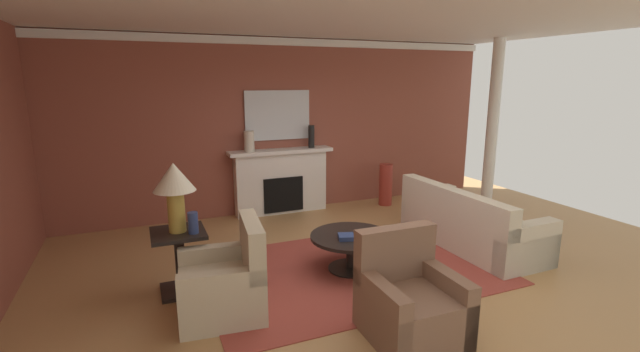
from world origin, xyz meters
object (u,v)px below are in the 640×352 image
(vase_mantel_right, at_px, (311,137))
(armchair_near_window, at_px, (225,285))
(mantel_mirror, at_px, (278,115))
(coffee_table, at_px, (351,244))
(table_lamp, at_px, (174,184))
(vase_tall_corner, at_px, (386,185))
(side_table, at_px, (180,258))
(fireplace, at_px, (281,183))
(vase_on_side_table, at_px, (193,223))
(armchair_facing_fireplace, at_px, (410,304))
(vase_mantel_left, at_px, (249,141))
(sofa, at_px, (468,225))

(vase_mantel_right, bearing_deg, armchair_near_window, -125.38)
(mantel_mirror, xyz_separation_m, armchair_near_window, (-1.56, -3.14, -1.39))
(coffee_table, distance_m, vase_mantel_right, 2.77)
(table_lamp, relative_size, vase_tall_corner, 0.98)
(side_table, bearing_deg, fireplace, 50.93)
(mantel_mirror, bearing_deg, coffee_table, -88.87)
(side_table, bearing_deg, vase_mantel_right, 43.16)
(mantel_mirror, bearing_deg, vase_on_side_table, -124.19)
(armchair_facing_fireplace, relative_size, vase_tall_corner, 1.24)
(mantel_mirror, distance_m, side_table, 3.40)
(coffee_table, xyz_separation_m, vase_mantel_left, (-0.60, 2.54, 0.96))
(table_lamp, relative_size, vase_mantel_right, 1.92)
(coffee_table, xyz_separation_m, table_lamp, (-1.97, 0.22, 0.89))
(sofa, relative_size, vase_mantel_right, 5.40)
(armchair_near_window, distance_m, table_lamp, 1.18)
(vase_mantel_right, xyz_separation_m, vase_tall_corner, (1.38, -0.25, -0.93))
(sofa, xyz_separation_m, armchair_facing_fireplace, (-2.01, -1.52, 0.01))
(armchair_near_window, xyz_separation_m, coffee_table, (1.61, 0.43, 0.03))
(side_table, bearing_deg, vase_mantel_left, 59.39)
(vase_mantel_left, xyz_separation_m, vase_tall_corner, (2.48, -0.25, -0.91))
(vase_mantel_right, relative_size, vase_on_side_table, 1.71)
(fireplace, relative_size, table_lamp, 2.40)
(fireplace, height_order, armchair_facing_fireplace, fireplace)
(table_lamp, bearing_deg, coffee_table, -6.48)
(sofa, xyz_separation_m, side_table, (-3.85, 0.15, 0.10))
(mantel_mirror, height_order, vase_mantel_right, mantel_mirror)
(armchair_near_window, bearing_deg, vase_tall_corner, 37.93)
(vase_mantel_left, bearing_deg, vase_on_side_table, -116.61)
(mantel_mirror, bearing_deg, side_table, -127.68)
(coffee_table, distance_m, vase_on_side_table, 1.89)
(armchair_near_window, relative_size, vase_on_side_table, 4.14)
(coffee_table, relative_size, vase_mantel_left, 2.93)
(vase_mantel_left, height_order, vase_tall_corner, vase_mantel_left)
(armchair_near_window, distance_m, vase_mantel_right, 3.78)
(armchair_facing_fireplace, height_order, vase_tall_corner, armchair_facing_fireplace)
(vase_tall_corner, bearing_deg, coffee_table, -129.31)
(coffee_table, relative_size, side_table, 1.43)
(armchair_near_window, xyz_separation_m, vase_mantel_left, (1.01, 2.97, 0.99))
(sofa, relative_size, armchair_facing_fireplace, 2.23)
(sofa, bearing_deg, vase_tall_corner, 89.87)
(armchair_near_window, distance_m, vase_mantel_left, 3.29)
(vase_mantel_left, xyz_separation_m, vase_on_side_table, (-1.22, -2.44, -0.48))
(armchair_near_window, height_order, side_table, armchair_near_window)
(table_lamp, bearing_deg, vase_on_side_table, -38.66)
(sofa, relative_size, vase_mantel_left, 6.20)
(table_lamp, bearing_deg, armchair_facing_fireplace, -42.37)
(fireplace, relative_size, coffee_table, 1.80)
(vase_mantel_right, distance_m, vase_tall_corner, 1.69)
(fireplace, xyz_separation_m, mantel_mirror, (0.00, 0.12, 1.16))
(armchair_near_window, bearing_deg, vase_on_side_table, 112.02)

